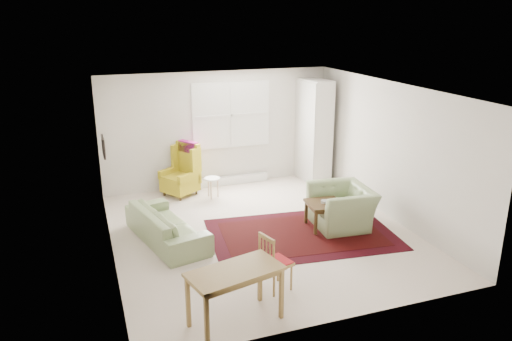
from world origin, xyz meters
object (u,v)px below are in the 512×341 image
object	(u,v)px
cabinet	(314,131)
desk	(235,296)
armchair	(342,203)
coffee_table	(324,215)
desk_chair	(276,261)
wingback_chair	(179,170)
sofa	(166,219)
stool	(212,188)

from	to	relation	value
cabinet	desk	xyz separation A→B (m)	(-3.31, -4.70, -0.78)
armchair	cabinet	size ratio (longest dim) A/B	0.48
coffee_table	desk_chair	distance (m)	2.26
wingback_chair	coffee_table	size ratio (longest dim) A/B	1.88
coffee_table	desk_chair	size ratio (longest dim) A/B	0.70
armchair	desk_chair	xyz separation A→B (m)	(-1.91, -1.62, -0.01)
desk_chair	cabinet	bearing A→B (deg)	-47.40
sofa	stool	xyz separation A→B (m)	(1.24, 1.72, -0.17)
desk_chair	sofa	bearing A→B (deg)	13.64
sofa	coffee_table	xyz separation A→B (m)	(2.71, -0.42, -0.15)
coffee_table	desk	bearing A→B (deg)	-136.83
stool	cabinet	size ratio (longest dim) A/B	0.19
armchair	stool	world-z (taller)	armchair
armchair	cabinet	bearing A→B (deg)	170.08
coffee_table	stool	bearing A→B (deg)	124.41
sofa	desk	distance (m)	2.63
sofa	desk_chair	world-z (taller)	desk_chair
desk	wingback_chair	bearing A→B (deg)	86.84
wingback_chair	cabinet	xyz separation A→B (m)	(3.05, 0.00, 0.59)
wingback_chair	cabinet	distance (m)	3.11
sofa	wingback_chair	size ratio (longest dim) A/B	1.74
cabinet	desk	size ratio (longest dim) A/B	2.00
stool	cabinet	world-z (taller)	cabinet
armchair	desk	world-z (taller)	armchair
stool	sofa	bearing A→B (deg)	-125.88
coffee_table	desk_chair	world-z (taller)	desk_chair
wingback_chair	desk	xyz separation A→B (m)	(-0.26, -4.70, -0.19)
wingback_chair	coffee_table	world-z (taller)	wingback_chair
coffee_table	stool	distance (m)	2.60
armchair	desk_chair	world-z (taller)	armchair
stool	cabinet	xyz separation A→B (m)	(2.46, 0.38, 0.92)
armchair	cabinet	world-z (taller)	cabinet
sofa	desk_chair	size ratio (longest dim) A/B	2.29
wingback_chair	desk_chair	distance (m)	4.17
armchair	sofa	bearing A→B (deg)	-93.34
sofa	stool	world-z (taller)	sofa
cabinet	desk	world-z (taller)	cabinet
coffee_table	desk_chair	xyz separation A→B (m)	(-1.56, -1.62, 0.18)
desk_chair	desk	bearing A→B (deg)	110.70
sofa	stool	size ratio (longest dim) A/B	4.46
stool	desk	xyz separation A→B (m)	(-0.86, -4.32, 0.14)
armchair	desk	size ratio (longest dim) A/B	0.97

